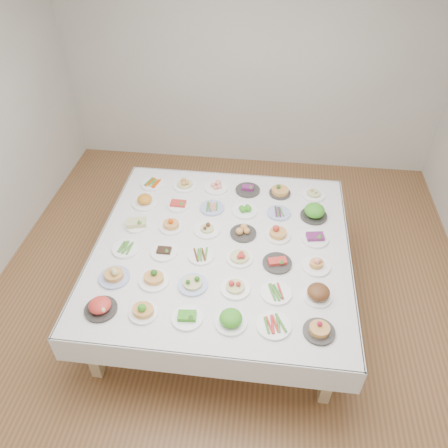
# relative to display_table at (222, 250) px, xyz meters

# --- Properties ---
(room_envelope) EXTENTS (5.02, 5.02, 2.81)m
(room_envelope) POSITION_rel_display_table_xyz_m (0.06, 0.15, 1.15)
(room_envelope) COLOR olive
(room_envelope) RESTS_ON ground
(display_table) EXTENTS (2.34, 2.34, 0.75)m
(display_table) POSITION_rel_display_table_xyz_m (0.00, 0.00, 0.00)
(display_table) COLOR white
(display_table) RESTS_ON ground
(dish_0) EXTENTS (0.30, 0.30, 0.17)m
(dish_0) POSITION_rel_display_table_xyz_m (-0.86, -0.85, 0.14)
(dish_0) COLOR #302D2A
(dish_0) RESTS_ON display_table
(dish_1) EXTENTS (0.23, 0.23, 0.15)m
(dish_1) POSITION_rel_display_table_xyz_m (-0.51, -0.85, 0.13)
(dish_1) COLOR white
(dish_1) RESTS_ON display_table
(dish_2) EXTENTS (0.24, 0.24, 0.11)m
(dish_2) POSITION_rel_display_table_xyz_m (-0.16, -0.86, 0.11)
(dish_2) COLOR white
(dish_2) RESTS_ON display_table
(dish_3) EXTENTS (0.25, 0.25, 0.15)m
(dish_3) POSITION_rel_display_table_xyz_m (0.17, -0.86, 0.13)
(dish_3) COLOR white
(dish_3) RESTS_ON display_table
(dish_4) EXTENTS (0.26, 0.26, 0.06)m
(dish_4) POSITION_rel_display_table_xyz_m (0.50, -0.84, 0.09)
(dish_4) COLOR white
(dish_4) RESTS_ON display_table
(dish_5) EXTENTS (0.24, 0.24, 0.13)m
(dish_5) POSITION_rel_display_table_xyz_m (0.84, -0.86, 0.12)
(dish_5) COLOR #302D2A
(dish_5) RESTS_ON display_table
(dish_6) EXTENTS (0.27, 0.26, 0.16)m
(dish_6) POSITION_rel_display_table_xyz_m (-0.86, -0.52, 0.14)
(dish_6) COLOR #4C66B2
(dish_6) RESTS_ON display_table
(dish_7) EXTENTS (0.26, 0.26, 0.14)m
(dish_7) POSITION_rel_display_table_xyz_m (-0.51, -0.51, 0.13)
(dish_7) COLOR white
(dish_7) RESTS_ON display_table
(dish_8) EXTENTS (0.25, 0.25, 0.13)m
(dish_8) POSITION_rel_display_table_xyz_m (-0.18, -0.52, 0.13)
(dish_8) COLOR #4C66B2
(dish_8) RESTS_ON display_table
(dish_9) EXTENTS (0.24, 0.24, 0.14)m
(dish_9) POSITION_rel_display_table_xyz_m (0.18, -0.51, 0.13)
(dish_9) COLOR white
(dish_9) RESTS_ON display_table
(dish_10) EXTENTS (0.26, 0.25, 0.06)m
(dish_10) POSITION_rel_display_table_xyz_m (0.51, -0.52, 0.09)
(dish_10) COLOR white
(dish_10) RESTS_ON display_table
(dish_11) EXTENTS (0.25, 0.25, 0.14)m
(dish_11) POSITION_rel_display_table_xyz_m (0.85, -0.52, 0.13)
(dish_11) COLOR white
(dish_11) RESTS_ON display_table
(dish_12) EXTENTS (0.25, 0.25, 0.05)m
(dish_12) POSITION_rel_display_table_xyz_m (-0.86, -0.16, 0.09)
(dish_12) COLOR white
(dish_12) RESTS_ON display_table
(dish_13) EXTENTS (0.24, 0.24, 0.09)m
(dish_13) POSITION_rel_display_table_xyz_m (-0.50, -0.16, 0.10)
(dish_13) COLOR white
(dish_13) RESTS_ON display_table
(dish_14) EXTENTS (0.23, 0.23, 0.05)m
(dish_14) POSITION_rel_display_table_xyz_m (-0.17, -0.17, 0.09)
(dish_14) COLOR white
(dish_14) RESTS_ON display_table
(dish_15) EXTENTS (0.23, 0.23, 0.13)m
(dish_15) POSITION_rel_display_table_xyz_m (0.18, -0.16, 0.13)
(dish_15) COLOR white
(dish_15) RESTS_ON display_table
(dish_16) EXTENTS (0.25, 0.25, 0.11)m
(dish_16) POSITION_rel_display_table_xyz_m (0.51, -0.18, 0.11)
(dish_16) COLOR #302D2A
(dish_16) RESTS_ON display_table
(dish_17) EXTENTS (0.24, 0.24, 0.12)m
(dish_17) POSITION_rel_display_table_xyz_m (0.85, -0.18, 0.12)
(dish_17) COLOR white
(dish_17) RESTS_ON display_table
(dish_18) EXTENTS (0.22, 0.22, 0.11)m
(dish_18) POSITION_rel_display_table_xyz_m (-0.85, 0.16, 0.11)
(dish_18) COLOR white
(dish_18) RESTS_ON display_table
(dish_19) EXTENTS (0.23, 0.23, 0.13)m
(dish_19) POSITION_rel_display_table_xyz_m (-0.51, 0.18, 0.12)
(dish_19) COLOR white
(dish_19) RESTS_ON display_table
(dish_20) EXTENTS (0.24, 0.24, 0.12)m
(dish_20) POSITION_rel_display_table_xyz_m (-0.16, 0.17, 0.12)
(dish_20) COLOR white
(dish_20) RESTS_ON display_table
(dish_21) EXTENTS (0.24, 0.24, 0.10)m
(dish_21) POSITION_rel_display_table_xyz_m (0.18, 0.17, 0.11)
(dish_21) COLOR #302D2A
(dish_21) RESTS_ON display_table
(dish_22) EXTENTS (0.26, 0.25, 0.15)m
(dish_22) POSITION_rel_display_table_xyz_m (0.51, 0.18, 0.14)
(dish_22) COLOR white
(dish_22) RESTS_ON display_table
(dish_23) EXTENTS (0.25, 0.25, 0.11)m
(dish_23) POSITION_rel_display_table_xyz_m (0.85, 0.18, 0.11)
(dish_23) COLOR white
(dish_23) RESTS_ON display_table
(dish_24) EXTENTS (0.26, 0.26, 0.14)m
(dish_24) POSITION_rel_display_table_xyz_m (-0.86, 0.51, 0.13)
(dish_24) COLOR white
(dish_24) RESTS_ON display_table
(dish_25) EXTENTS (0.22, 0.22, 0.10)m
(dish_25) POSITION_rel_display_table_xyz_m (-0.51, 0.52, 0.10)
(dish_25) COLOR white
(dish_25) RESTS_ON display_table
(dish_26) EXTENTS (0.24, 0.24, 0.05)m
(dish_26) POSITION_rel_display_table_xyz_m (-0.17, 0.52, 0.08)
(dish_26) COLOR #4C66B2
(dish_26) RESTS_ON display_table
(dish_27) EXTENTS (0.25, 0.25, 0.10)m
(dish_27) POSITION_rel_display_table_xyz_m (0.17, 0.51, 0.11)
(dish_27) COLOR white
(dish_27) RESTS_ON display_table
(dish_28) EXTENTS (0.23, 0.23, 0.05)m
(dish_28) POSITION_rel_display_table_xyz_m (0.50, 0.52, 0.08)
(dish_28) COLOR #4C66B2
(dish_28) RESTS_ON display_table
(dish_29) EXTENTS (0.29, 0.29, 0.16)m
(dish_29) POSITION_rel_display_table_xyz_m (0.85, 0.51, 0.14)
(dish_29) COLOR #302D2A
(dish_29) RESTS_ON display_table
(dish_30) EXTENTS (0.25, 0.25, 0.05)m
(dish_30) POSITION_rel_display_table_xyz_m (-0.86, 0.85, 0.09)
(dish_30) COLOR white
(dish_30) RESTS_ON display_table
(dish_31) EXTENTS (0.25, 0.25, 0.14)m
(dish_31) POSITION_rel_display_table_xyz_m (-0.51, 0.86, 0.13)
(dish_31) COLOR white
(dish_31) RESTS_ON display_table
(dish_32) EXTENTS (0.24, 0.24, 0.10)m
(dish_32) POSITION_rel_display_table_xyz_m (-0.17, 0.85, 0.10)
(dish_32) COLOR white
(dish_32) RESTS_ON display_table
(dish_33) EXTENTS (0.26, 0.26, 0.10)m
(dish_33) POSITION_rel_display_table_xyz_m (0.17, 0.86, 0.10)
(dish_33) COLOR #302D2A
(dish_33) RESTS_ON display_table
(dish_34) EXTENTS (0.22, 0.22, 0.13)m
(dish_34) POSITION_rel_display_table_xyz_m (0.51, 0.85, 0.13)
(dish_34) COLOR #302D2A
(dish_34) RESTS_ON display_table
(dish_35) EXTENTS (0.24, 0.24, 0.11)m
(dish_35) POSITION_rel_display_table_xyz_m (0.86, 0.86, 0.11)
(dish_35) COLOR white
(dish_35) RESTS_ON display_table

